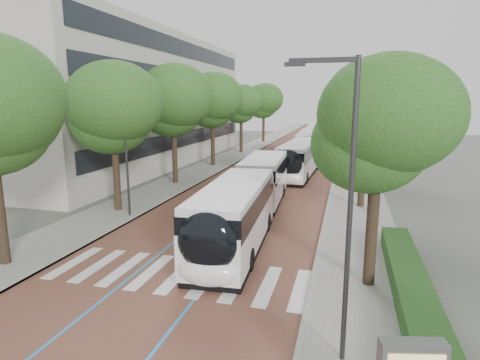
# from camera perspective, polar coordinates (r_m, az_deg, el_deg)

# --- Properties ---
(ground) EXTENTS (160.00, 160.00, 0.00)m
(ground) POSITION_cam_1_polar(r_m,az_deg,el_deg) (16.39, -10.85, -14.49)
(ground) COLOR #51544C
(ground) RESTS_ON ground
(road) EXTENTS (11.00, 140.00, 0.02)m
(road) POSITION_cam_1_polar(r_m,az_deg,el_deg) (54.09, 7.87, 3.65)
(road) COLOR brown
(road) RESTS_ON ground
(sidewalk_left) EXTENTS (4.00, 140.00, 0.12)m
(sidewalk_left) POSITION_cam_1_polar(r_m,az_deg,el_deg) (55.51, 0.16, 4.00)
(sidewalk_left) COLOR gray
(sidewalk_left) RESTS_ON ground
(sidewalk_right) EXTENTS (4.00, 140.00, 0.12)m
(sidewalk_right) POSITION_cam_1_polar(r_m,az_deg,el_deg) (53.68, 15.85, 3.32)
(sidewalk_right) COLOR gray
(sidewalk_right) RESTS_ON ground
(kerb_left) EXTENTS (0.20, 140.00, 0.14)m
(kerb_left) POSITION_cam_1_polar(r_m,az_deg,el_deg) (55.06, 2.07, 3.93)
(kerb_left) COLOR gray
(kerb_left) RESTS_ON ground
(kerb_right) EXTENTS (0.20, 140.00, 0.14)m
(kerb_right) POSITION_cam_1_polar(r_m,az_deg,el_deg) (53.69, 13.82, 3.42)
(kerb_right) COLOR gray
(kerb_right) RESTS_ON ground
(zebra_crossing) EXTENTS (10.55, 3.60, 0.01)m
(zebra_crossing) POSITION_cam_1_polar(r_m,az_deg,el_deg) (17.12, -8.74, -13.16)
(zebra_crossing) COLOR silver
(zebra_crossing) RESTS_ON ground
(lane_line_left) EXTENTS (0.12, 126.00, 0.01)m
(lane_line_left) POSITION_cam_1_polar(r_m,az_deg,el_deg) (54.31, 6.20, 3.73)
(lane_line_left) COLOR #2982D0
(lane_line_left) RESTS_ON road
(lane_line_right) EXTENTS (0.12, 126.00, 0.01)m
(lane_line_right) POSITION_cam_1_polar(r_m,az_deg,el_deg) (53.92, 9.56, 3.59)
(lane_line_right) COLOR #2982D0
(lane_line_right) RESTS_ON road
(office_building) EXTENTS (18.11, 40.00, 14.00)m
(office_building) POSITION_cam_1_polar(r_m,az_deg,el_deg) (48.80, -17.63, 10.66)
(office_building) COLOR #B4B1A7
(office_building) RESTS_ON ground
(hedge) EXTENTS (1.20, 14.00, 0.80)m
(hedge) POSITION_cam_1_polar(r_m,az_deg,el_deg) (14.95, 23.77, -15.73)
(hedge) COLOR #193F16
(hedge) RESTS_ON sidewalk_right
(streetlight_near) EXTENTS (1.82, 0.20, 8.00)m
(streetlight_near) POSITION_cam_1_polar(r_m,az_deg,el_deg) (10.46, 14.54, -1.51)
(streetlight_near) COLOR #303032
(streetlight_near) RESTS_ON sidewalk_right
(streetlight_far) EXTENTS (1.82, 0.20, 8.00)m
(streetlight_far) POSITION_cam_1_polar(r_m,az_deg,el_deg) (35.29, 15.09, 7.22)
(streetlight_far) COLOR #303032
(streetlight_far) RESTS_ON sidewalk_right
(lamp_post_left) EXTENTS (0.14, 0.14, 8.00)m
(lamp_post_left) POSITION_cam_1_polar(r_m,az_deg,el_deg) (24.93, -15.88, 4.03)
(lamp_post_left) COLOR #303032
(lamp_post_left) RESTS_ON sidewalk_left
(trees_left) EXTENTS (6.30, 61.09, 9.46)m
(trees_left) POSITION_cam_1_polar(r_m,az_deg,el_deg) (40.40, -5.55, 10.55)
(trees_left) COLOR black
(trees_left) RESTS_ON ground
(trees_right) EXTENTS (5.73, 47.03, 9.17)m
(trees_right) POSITION_cam_1_polar(r_m,az_deg,el_deg) (34.78, 17.02, 9.62)
(trees_right) COLOR black
(trees_right) RESTS_ON ground
(lead_bus) EXTENTS (3.56, 18.51, 3.20)m
(lead_bus) POSITION_cam_1_polar(r_m,az_deg,el_deg) (22.74, 1.33, -2.59)
(lead_bus) COLOR black
(lead_bus) RESTS_ON ground
(bus_queued_0) EXTENTS (3.02, 12.49, 3.20)m
(bus_queued_0) POSITION_cam_1_polar(r_m,az_deg,el_deg) (38.16, 8.41, 2.93)
(bus_queued_0) COLOR white
(bus_queued_0) RESTS_ON ground
(bus_queued_1) EXTENTS (2.95, 12.48, 3.20)m
(bus_queued_1) POSITION_cam_1_polar(r_m,az_deg,el_deg) (51.15, 9.71, 4.98)
(bus_queued_1) COLOR white
(bus_queued_1) RESTS_ON ground
(bus_queued_2) EXTENTS (2.61, 12.41, 3.20)m
(bus_queued_2) POSITION_cam_1_polar(r_m,az_deg,el_deg) (64.57, 10.71, 6.22)
(bus_queued_2) COLOR white
(bus_queued_2) RESTS_ON ground
(bus_queued_3) EXTENTS (2.99, 12.48, 3.20)m
(bus_queued_3) POSITION_cam_1_polar(r_m,az_deg,el_deg) (77.13, 11.59, 6.98)
(bus_queued_3) COLOR white
(bus_queued_3) RESTS_ON ground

